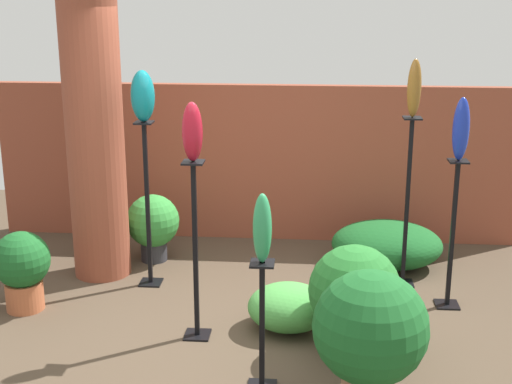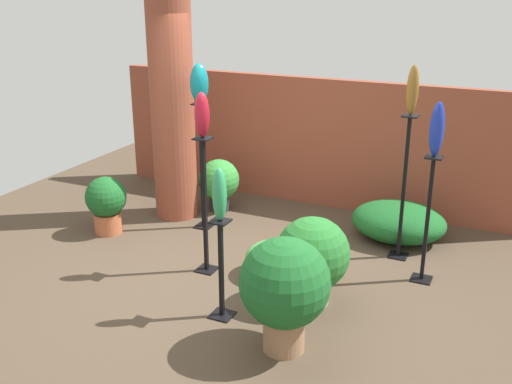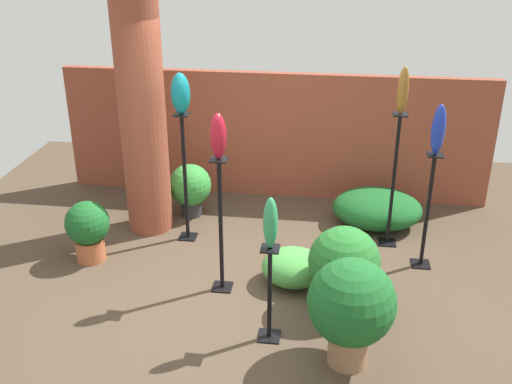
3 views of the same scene
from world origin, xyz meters
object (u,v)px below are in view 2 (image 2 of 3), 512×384
at_px(art_vase_jade, 220,195).
at_px(potted_plant_front_right, 312,256).
at_px(potted_plant_walkway_edge, 219,182).
at_px(potted_plant_front_left, 285,287).
at_px(pedestal_ruby, 205,211).
at_px(brick_pillar, 172,107).
at_px(pedestal_cobalt, 427,225).
at_px(art_vase_ruby, 202,115).
at_px(potted_plant_mid_left, 106,202).
at_px(pedestal_jade, 221,274).
at_px(art_vase_cobalt, 437,129).
at_px(art_vase_bronze, 413,90).
at_px(pedestal_bronze, 403,194).
at_px(art_vase_teal, 199,84).
at_px(pedestal_teal, 202,172).

bearing_deg(art_vase_jade, potted_plant_front_right, 41.11).
xyz_separation_m(potted_plant_walkway_edge, potted_plant_front_left, (1.96, -2.55, 0.18)).
xyz_separation_m(pedestal_ruby, potted_plant_front_left, (1.26, -0.97, -0.08)).
bearing_deg(brick_pillar, potted_plant_front_right, -30.62).
height_order(pedestal_cobalt, pedestal_ruby, pedestal_ruby).
relative_size(brick_pillar, potted_plant_front_left, 2.85).
distance_m(pedestal_ruby, art_vase_ruby, 0.99).
bearing_deg(potted_plant_mid_left, potted_plant_walkway_edge, 54.94).
relative_size(brick_pillar, pedestal_jade, 3.00).
height_order(art_vase_ruby, potted_plant_mid_left, art_vase_ruby).
bearing_deg(pedestal_jade, art_vase_ruby, 127.97).
xyz_separation_m(pedestal_ruby, potted_plant_front_right, (1.21, -0.16, -0.18)).
height_order(art_vase_cobalt, art_vase_bronze, art_vase_bronze).
relative_size(pedestal_jade, art_vase_jade, 1.98).
distance_m(pedestal_ruby, potted_plant_walkway_edge, 1.75).
bearing_deg(art_vase_jade, brick_pillar, 130.90).
bearing_deg(pedestal_ruby, pedestal_jade, -52.03).
relative_size(brick_pillar, art_vase_cobalt, 5.37).
bearing_deg(potted_plant_front_left, potted_plant_mid_left, 154.65).
bearing_deg(art_vase_ruby, pedestal_bronze, 33.89).
bearing_deg(potted_plant_front_left, art_vase_ruby, 142.63).
xyz_separation_m(art_vase_cobalt, art_vase_bronze, (-0.33, 0.44, 0.27)).
bearing_deg(potted_plant_front_left, art_vase_bronze, 77.42).
distance_m(art_vase_jade, potted_plant_front_left, 0.95).
height_order(pedestal_bronze, pedestal_jade, pedestal_bronze).
xyz_separation_m(pedestal_cobalt, art_vase_teal, (-2.67, 0.27, 1.16)).
distance_m(potted_plant_mid_left, potted_plant_front_right, 2.81).
xyz_separation_m(pedestal_teal, art_vase_cobalt, (2.67, -0.27, 0.85)).
height_order(brick_pillar, potted_plant_front_left, brick_pillar).
bearing_deg(pedestal_bronze, potted_plant_front_right, -111.68).
height_order(pedestal_cobalt, art_vase_bronze, art_vase_bronze).
xyz_separation_m(pedestal_cobalt, pedestal_ruby, (-2.07, -0.73, 0.06)).
relative_size(pedestal_ruby, art_vase_jade, 3.03).
relative_size(brick_pillar, art_vase_ruby, 6.31).
bearing_deg(pedestal_cobalt, art_vase_ruby, -160.62).
distance_m(art_vase_cobalt, potted_plant_front_left, 2.12).
bearing_deg(art_vase_cobalt, pedestal_bronze, 127.03).
bearing_deg(potted_plant_front_left, art_vase_cobalt, 64.50).
relative_size(pedestal_bronze, art_vase_cobalt, 3.03).
xyz_separation_m(pedestal_cobalt, art_vase_jade, (-1.51, -1.45, 0.57)).
height_order(art_vase_cobalt, art_vase_teal, art_vase_teal).
bearing_deg(potted_plant_front_left, potted_plant_front_right, 93.77).
height_order(art_vase_jade, potted_plant_front_right, art_vase_jade).
xyz_separation_m(pedestal_teal, art_vase_ruby, (0.60, -0.99, 0.94)).
bearing_deg(potted_plant_walkway_edge, art_vase_cobalt, -17.14).
relative_size(pedestal_cobalt, potted_plant_walkway_edge, 1.90).
relative_size(pedestal_cobalt, art_vase_bronze, 2.57).
distance_m(pedestal_teal, art_vase_bronze, 2.60).
xyz_separation_m(art_vase_ruby, art_vase_bronze, (1.74, 1.17, 0.18)).
distance_m(art_vase_bronze, potted_plant_walkway_edge, 2.85).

